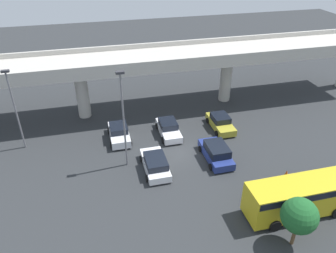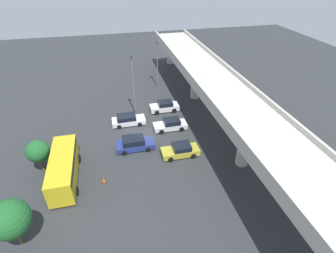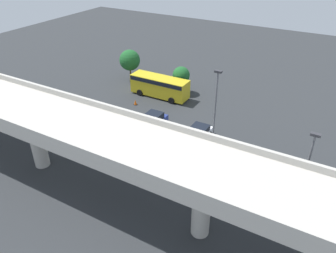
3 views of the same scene
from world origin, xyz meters
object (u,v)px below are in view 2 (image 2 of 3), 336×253
object	(u,v)px
tree_front_centre	(9,219)
traffic_cone	(104,180)
parked_car_4	(181,150)
lamp_post_near_aisle	(133,82)
parked_car_1	(128,120)
parked_car_2	(171,125)
tree_front_left	(38,151)
parked_car_0	(164,106)
shuttle_bus	(63,167)
lamp_post_mid_lot	(157,61)
parked_car_3	(135,144)

from	to	relation	value
tree_front_centre	traffic_cone	bearing A→B (deg)	129.22
parked_car_4	tree_front_centre	xyz separation A→B (m)	(8.18, -16.03, 2.47)
lamp_post_near_aisle	traffic_cone	world-z (taller)	lamp_post_near_aisle
parked_car_1	parked_car_2	distance (m)	6.15
parked_car_2	tree_front_left	xyz separation A→B (m)	(4.82, -15.81, 1.97)
tree_front_left	tree_front_centre	world-z (taller)	tree_front_centre
parked_car_0	shuttle_bus	world-z (taller)	shuttle_bus
parked_car_1	lamp_post_mid_lot	bearing A→B (deg)	60.53
parked_car_2	lamp_post_mid_lot	xyz separation A→B (m)	(-14.47, 1.13, 4.07)
parked_car_3	tree_front_left	bearing A→B (deg)	-171.52
lamp_post_mid_lot	parked_car_0	bearing A→B (deg)	-5.05
shuttle_bus	traffic_cone	bearing A→B (deg)	-110.90
lamp_post_near_aisle	tree_front_centre	distance (m)	22.56
shuttle_bus	parked_car_0	bearing A→B (deg)	-48.45
parked_car_1	parked_car_4	xyz separation A→B (m)	(8.41, 5.37, 0.01)
parked_car_4	lamp_post_mid_lot	xyz separation A→B (m)	(-20.26, 1.32, 4.07)
parked_car_0	parked_car_4	size ratio (longest dim) A/B	0.97
shuttle_bus	lamp_post_mid_lot	size ratio (longest dim) A/B	1.02
tree_front_left	traffic_cone	size ratio (longest dim) A/B	5.58
parked_car_3	shuttle_bus	world-z (taller)	shuttle_bus
parked_car_1	parked_car_2	xyz separation A→B (m)	(2.62, 5.56, 0.01)
tree_front_left	parked_car_4	bearing A→B (deg)	86.46
parked_car_0	lamp_post_mid_lot	xyz separation A→B (m)	(-9.31, 0.82, 4.03)
lamp_post_mid_lot	tree_front_left	distance (m)	25.76
parked_car_3	tree_front_centre	xyz separation A→B (m)	(10.70, -10.85, 2.40)
lamp_post_mid_lot	tree_front_left	xyz separation A→B (m)	(19.29, -16.94, -2.10)
shuttle_bus	lamp_post_mid_lot	bearing A→B (deg)	-33.98
lamp_post_mid_lot	tree_front_centre	world-z (taller)	lamp_post_mid_lot
parked_car_4	lamp_post_near_aisle	xyz separation A→B (m)	(-10.78, -3.98, 4.59)
parked_car_0	tree_front_centre	xyz separation A→B (m)	(19.13, -16.53, 2.42)
parked_car_3	traffic_cone	xyz separation A→B (m)	(5.06, -3.94, -0.43)
lamp_post_near_aisle	parked_car_2	bearing A→B (deg)	39.89
shuttle_bus	lamp_post_mid_lot	distance (m)	25.87
parked_car_0	lamp_post_mid_lot	bearing A→B (deg)	-95.05
parked_car_0	tree_front_left	size ratio (longest dim) A/B	1.12
shuttle_bus	tree_front_centre	size ratio (longest dim) A/B	1.75
parked_car_3	lamp_post_mid_lot	world-z (taller)	lamp_post_mid_lot
parked_car_0	lamp_post_near_aisle	size ratio (longest dim) A/B	0.48
parked_car_0	lamp_post_near_aisle	bearing A→B (deg)	2.18
parked_car_0	lamp_post_near_aisle	xyz separation A→B (m)	(0.17, -4.48, 4.55)
lamp_post_near_aisle	tree_front_left	distance (m)	15.45
parked_car_3	tree_front_left	world-z (taller)	tree_front_left
tree_front_left	tree_front_centre	xyz separation A→B (m)	(9.14, -0.41, 0.50)
parked_car_1	parked_car_4	size ratio (longest dim) A/B	1.04
tree_front_centre	shuttle_bus	bearing A→B (deg)	157.23
parked_car_3	shuttle_bus	distance (m)	8.68
parked_car_1	traffic_cone	xyz separation A→B (m)	(10.95, -3.75, -0.36)
parked_car_1	tree_front_left	xyz separation A→B (m)	(7.44, -10.25, 1.98)
lamp_post_mid_lot	tree_front_centre	xyz separation A→B (m)	(28.43, -17.35, -1.60)
parked_car_1	lamp_post_near_aisle	xyz separation A→B (m)	(-2.37, 1.39, 4.60)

